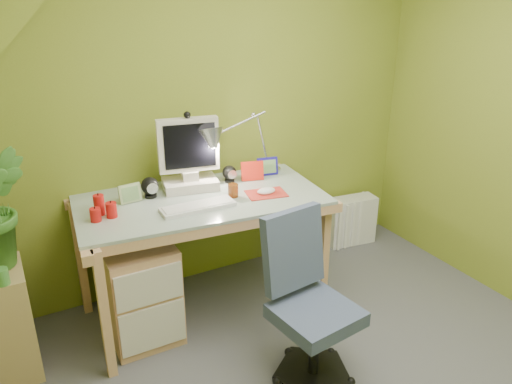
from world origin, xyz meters
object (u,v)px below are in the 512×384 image
side_ledge (9,322)px  radiator (351,220)px  desk (204,255)px  desk_lamp (252,130)px  task_chair (316,315)px  monitor (189,153)px

side_ledge → radiator: 2.62m
desk → radiator: bearing=16.6°
desk → desk_lamp: desk_lamp is taller
side_ledge → task_chair: 1.66m
task_chair → radiator: 1.67m
monitor → task_chair: size_ratio=0.58×
task_chair → radiator: bearing=37.6°
desk_lamp → radiator: 1.36m
desk → side_ledge: 1.17m
radiator → task_chair: bearing=-128.3°
desk_lamp → side_ledge: bearing=177.3°
monitor → radiator: (1.44, 0.10, -0.84)m
radiator → desk: bearing=-161.9°
monitor → task_chair: bearing=-65.5°
desk_lamp → radiator: (0.99, 0.10, -0.93)m
monitor → side_ledge: 1.39m
task_chair → desk_lamp: bearing=72.8°
desk_lamp → radiator: size_ratio=1.63×
radiator → desk_lamp: bearing=-167.2°
task_chair → side_ledge: bearing=142.1°
desk → desk_lamp: bearing=27.4°
monitor → task_chair: (0.26, -1.06, -0.63)m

